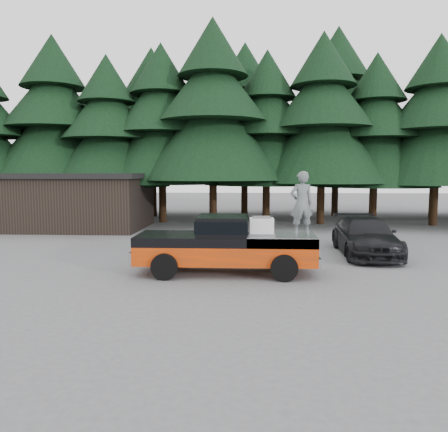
{
  "coord_description": "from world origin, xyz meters",
  "views": [
    {
      "loc": [
        1.21,
        -13.68,
        3.31
      ],
      "look_at": [
        0.48,
        0.0,
        1.96
      ],
      "focal_mm": 35.0,
      "sensor_mm": 36.0,
      "label": 1
    }
  ],
  "objects_px": {
    "utility_building": "(77,201)",
    "man_on_bed": "(301,203)",
    "pickup_truck": "(226,254)",
    "air_compressor": "(261,227)",
    "parked_car": "(365,236)"
  },
  "relations": [
    {
      "from": "air_compressor",
      "to": "utility_building",
      "type": "relative_size",
      "value": 0.09
    },
    {
      "from": "utility_building",
      "to": "man_on_bed",
      "type": "bearing_deg",
      "value": -44.58
    },
    {
      "from": "parked_car",
      "to": "utility_building",
      "type": "xyz_separation_m",
      "value": [
        -15.01,
        7.88,
        0.91
      ]
    },
    {
      "from": "utility_building",
      "to": "air_compressor",
      "type": "bearing_deg",
      "value": -47.59
    },
    {
      "from": "pickup_truck",
      "to": "parked_car",
      "type": "height_order",
      "value": "parked_car"
    },
    {
      "from": "parked_car",
      "to": "air_compressor",
      "type": "bearing_deg",
      "value": -136.47
    },
    {
      "from": "pickup_truck",
      "to": "air_compressor",
      "type": "relative_size",
      "value": 7.85
    },
    {
      "from": "man_on_bed",
      "to": "utility_building",
      "type": "relative_size",
      "value": 0.24
    },
    {
      "from": "man_on_bed",
      "to": "parked_car",
      "type": "relative_size",
      "value": 0.39
    },
    {
      "from": "air_compressor",
      "to": "parked_car",
      "type": "distance_m",
      "value": 5.82
    },
    {
      "from": "air_compressor",
      "to": "utility_building",
      "type": "bearing_deg",
      "value": 131.69
    },
    {
      "from": "pickup_truck",
      "to": "parked_car",
      "type": "distance_m",
      "value": 6.58
    },
    {
      "from": "parked_car",
      "to": "utility_building",
      "type": "distance_m",
      "value": 16.97
    },
    {
      "from": "parked_car",
      "to": "pickup_truck",
      "type": "bearing_deg",
      "value": -144.54
    },
    {
      "from": "air_compressor",
      "to": "pickup_truck",
      "type": "bearing_deg",
      "value": 169.49
    }
  ]
}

